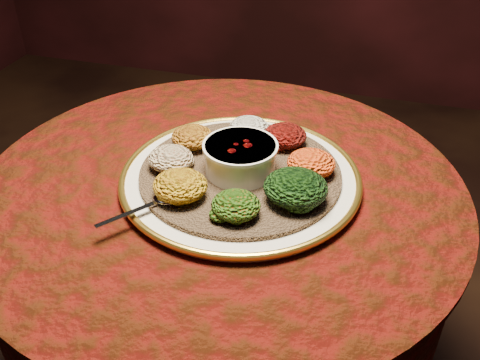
# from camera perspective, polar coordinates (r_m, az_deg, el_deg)

# --- Properties ---
(table) EXTENTS (0.96, 0.96, 0.73)m
(table) POSITION_cam_1_polar(r_m,az_deg,el_deg) (1.17, -1.92, -7.34)
(table) COLOR black
(table) RESTS_ON ground
(platter) EXTENTS (0.47, 0.47, 0.02)m
(platter) POSITION_cam_1_polar(r_m,az_deg,el_deg) (1.04, 0.03, 0.26)
(platter) COLOR silver
(platter) RESTS_ON table
(injera) EXTENTS (0.40, 0.40, 0.01)m
(injera) POSITION_cam_1_polar(r_m,az_deg,el_deg) (1.04, 0.03, 0.75)
(injera) COLOR brown
(injera) RESTS_ON platter
(stew_bowl) EXTENTS (0.14, 0.14, 0.06)m
(stew_bowl) POSITION_cam_1_polar(r_m,az_deg,el_deg) (1.01, 0.03, 2.58)
(stew_bowl) COLOR white
(stew_bowl) RESTS_ON injera
(spoon) EXTENTS (0.11, 0.13, 0.01)m
(spoon) POSITION_cam_1_polar(r_m,az_deg,el_deg) (0.96, -8.56, -2.21)
(spoon) COLOR silver
(spoon) RESTS_ON injera
(portion_ayib) EXTENTS (0.08, 0.08, 0.04)m
(portion_ayib) POSITION_cam_1_polar(r_m,az_deg,el_deg) (1.14, 0.97, 5.62)
(portion_ayib) COLOR beige
(portion_ayib) RESTS_ON injera
(portion_kitfo) EXTENTS (0.09, 0.09, 0.04)m
(portion_kitfo) POSITION_cam_1_polar(r_m,az_deg,el_deg) (1.11, 4.82, 4.75)
(portion_kitfo) COLOR black
(portion_kitfo) RESTS_ON injera
(portion_tikil) EXTENTS (0.09, 0.09, 0.04)m
(portion_tikil) POSITION_cam_1_polar(r_m,az_deg,el_deg) (1.02, 7.60, 1.78)
(portion_tikil) COLOR #B36A0E
(portion_tikil) RESTS_ON injera
(portion_gomen) EXTENTS (0.11, 0.11, 0.06)m
(portion_gomen) POSITION_cam_1_polar(r_m,az_deg,el_deg) (0.95, 5.96, -0.82)
(portion_gomen) COLOR black
(portion_gomen) RESTS_ON injera
(portion_mixveg) EXTENTS (0.09, 0.08, 0.04)m
(portion_mixveg) POSITION_cam_1_polar(r_m,az_deg,el_deg) (0.91, -0.44, -2.72)
(portion_mixveg) COLOR #AC320B
(portion_mixveg) RESTS_ON injera
(portion_kik) EXTENTS (0.10, 0.09, 0.05)m
(portion_kik) POSITION_cam_1_polar(r_m,az_deg,el_deg) (0.96, -6.41, -0.60)
(portion_kik) COLOR #B68810
(portion_kik) RESTS_ON injera
(portion_timatim) EXTENTS (0.09, 0.08, 0.04)m
(portion_timatim) POSITION_cam_1_polar(r_m,az_deg,el_deg) (1.04, -7.41, 2.28)
(portion_timatim) COLOR maroon
(portion_timatim) RESTS_ON injera
(portion_shiro) EXTENTS (0.09, 0.08, 0.04)m
(portion_shiro) POSITION_cam_1_polar(r_m,az_deg,el_deg) (1.10, -5.08, 4.58)
(portion_shiro) COLOR #9D6112
(portion_shiro) RESTS_ON injera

